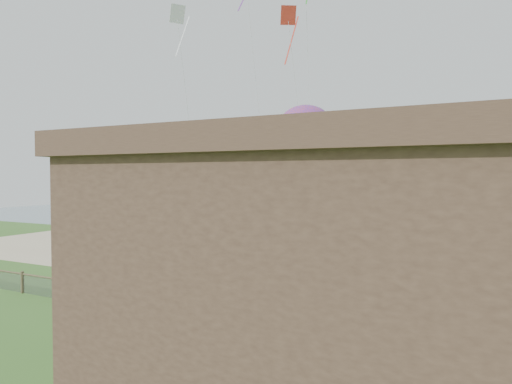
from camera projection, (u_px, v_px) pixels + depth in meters
ground at (94, 376)px, 15.27m from camera, size 160.00×160.00×0.00m
sand_beach at (316, 264)px, 34.84m from camera, size 72.00×20.00×0.02m
ocean at (408, 217)px, 73.99m from camera, size 160.00×68.00×0.02m
chainlink_fence at (197, 312)px, 20.59m from camera, size 36.20×0.20×1.25m
picnic_table at (282, 341)px, 17.59m from camera, size 1.76×1.48×0.65m
octopus_kite at (304, 159)px, 26.02m from camera, size 3.90×3.18×7.03m
kite_white at (177, 26)px, 31.31m from camera, size 2.23×2.09×2.91m
kite_red at (288, 30)px, 30.77m from camera, size 2.08×2.34×3.17m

